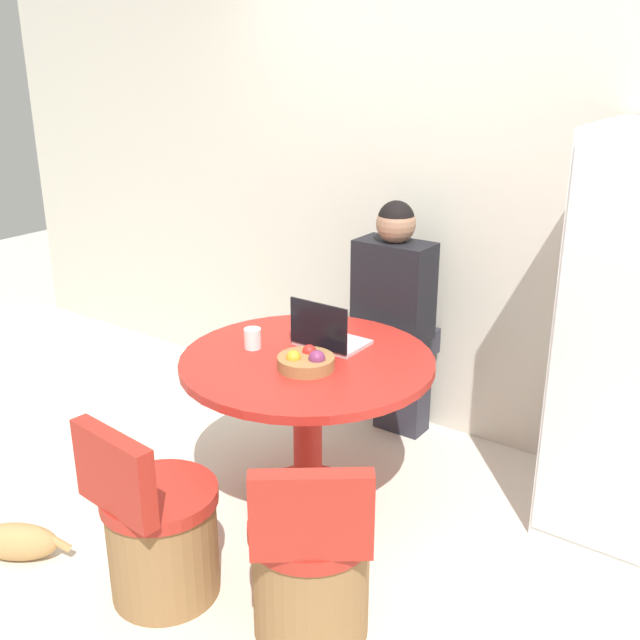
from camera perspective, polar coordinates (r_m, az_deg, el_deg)
The scene contains 10 objects.
ground_plane at distance 3.47m, azimuth -3.07°, elevation -16.52°, with size 12.00×12.00×0.00m, color beige.
wall_back at distance 4.06m, azimuth 9.28°, elevation 8.95°, with size 7.00×0.06×2.60m.
dining_table at distance 3.45m, azimuth -0.97°, elevation -5.67°, with size 1.15×1.15×0.75m.
chair_near_right_corner at distance 2.87m, azimuth -0.70°, elevation -18.58°, with size 0.52×0.53×0.79m.
chair_near_camera at distance 3.11m, azimuth -12.18°, elevation -15.69°, with size 0.46×0.46×0.79m.
person_seated at distance 4.01m, azimuth 5.87°, elevation 0.59°, with size 0.40×0.37×1.34m.
laptop at distance 3.48m, azimuth 0.60°, elevation -1.27°, with size 0.31×0.23×0.24m.
fruit_bowl at distance 3.25m, azimuth -1.05°, elevation -3.16°, with size 0.25×0.25×0.10m.
coffee_cup at distance 3.48m, azimuth -5.15°, elevation -1.41°, with size 0.08×0.08×0.10m.
cat at distance 3.57m, azimuth -22.32°, elevation -15.31°, with size 0.42×0.31×0.17m.
Camera 1 is at (1.76, -2.16, 2.07)m, focal length 42.00 mm.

